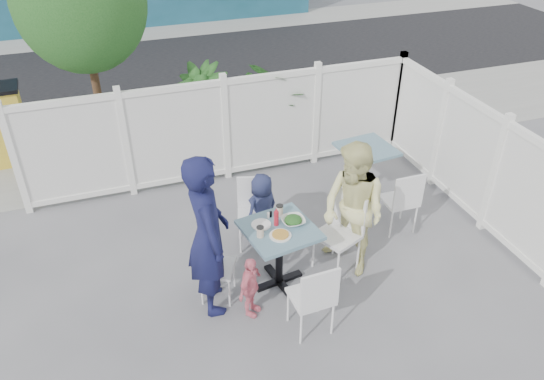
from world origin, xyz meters
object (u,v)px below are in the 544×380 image
object	(u,v)px
spare_table	(366,158)
chair_near	(314,295)
man	(208,236)
boy	(262,209)
main_table	(279,241)
toddler	(250,287)
utility_cabinet	(4,128)
chair_right	(343,226)
chair_left	(210,262)
woman	(353,210)
chair_back	(254,207)

from	to	relation	value
spare_table	chair_near	distance (m)	2.85
man	boy	distance (m)	1.33
main_table	spare_table	xyz separation A→B (m)	(1.82, 1.42, -0.03)
boy	toddler	xyz separation A→B (m)	(-0.52, -1.19, -0.11)
main_table	utility_cabinet	bearing A→B (deg)	127.34
spare_table	chair_right	bearing A→B (deg)	-126.74
chair_near	boy	distance (m)	1.67
boy	chair_right	bearing A→B (deg)	110.47
chair_left	chair_near	distance (m)	1.25
main_table	chair_right	distance (m)	0.82
woman	chair_near	bearing A→B (deg)	-63.52
woman	toddler	xyz separation A→B (m)	(-1.36, -0.36, -0.46)
chair_back	woman	distance (m)	1.31
man	woman	distance (m)	1.72
chair_left	chair_right	bearing A→B (deg)	115.09
man	boy	size ratio (longest dim) A/B	1.91
chair_right	woman	world-z (taller)	woman
utility_cabinet	man	bearing A→B (deg)	-63.07
chair_left	chair_back	distance (m)	1.10
chair_left	man	bearing A→B (deg)	13.25
toddler	utility_cabinet	bearing A→B (deg)	75.06
utility_cabinet	main_table	bearing A→B (deg)	-54.92
main_table	chair_near	size ratio (longest dim) A/B	0.95
chair_left	woman	bearing A→B (deg)	112.91
man	boy	xyz separation A→B (m)	(0.88, 0.89, -0.45)
utility_cabinet	woman	size ratio (longest dim) A/B	0.74
chair_left	woman	distance (m)	1.72
chair_back	toddler	size ratio (longest dim) A/B	1.19
utility_cabinet	woman	distance (m)	5.78
chair_left	main_table	bearing A→B (deg)	110.59
spare_table	utility_cabinet	bearing A→B (deg)	151.42
woman	boy	world-z (taller)	woman
main_table	chair_back	distance (m)	0.87
main_table	woman	bearing A→B (deg)	-0.03
woman	toddler	bearing A→B (deg)	-94.38
chair_left	chair_right	xyz separation A→B (m)	(1.60, 0.00, 0.10)
spare_table	main_table	bearing A→B (deg)	-142.20
woman	chair_left	bearing A→B (deg)	-111.12
spare_table	chair_left	bearing A→B (deg)	-152.59
main_table	chair_near	world-z (taller)	chair_near
utility_cabinet	man	xyz separation A→B (m)	(2.33, -4.18, 0.33)
main_table	spare_table	bearing A→B (deg)	37.80
main_table	man	world-z (taller)	man
chair_left	chair_back	size ratio (longest dim) A/B	0.93
chair_near	toddler	bearing A→B (deg)	135.35
spare_table	woman	size ratio (longest dim) A/B	0.48
main_table	boy	bearing A→B (deg)	85.26
chair_near	boy	xyz separation A→B (m)	(-0.01, 1.67, -0.04)
spare_table	chair_right	world-z (taller)	chair_right
main_table	spare_table	world-z (taller)	main_table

